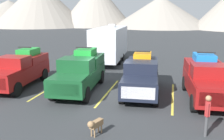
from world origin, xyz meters
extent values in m
plane|color=#2D3033|center=(0.00, 0.00, 0.00)|extent=(240.00, 240.00, 0.00)
cube|color=maroon|center=(-6.07, 0.22, 0.91)|extent=(2.34, 5.62, 0.96)
cube|color=maroon|center=(-5.92, -1.75, 1.43)|extent=(1.96, 1.67, 0.08)
cube|color=maroon|center=(-6.04, -0.27, 1.76)|extent=(1.91, 1.56, 0.75)
cube|color=slate|center=(-5.99, -0.84, 1.80)|extent=(1.70, 0.34, 0.55)
cube|color=maroon|center=(-6.19, 1.70, 1.65)|extent=(2.07, 2.66, 0.53)
cylinder|color=black|center=(-5.05, -1.57, 0.43)|extent=(0.35, 0.89, 0.87)
cylinder|color=black|center=(-5.34, 2.15, 0.43)|extent=(0.35, 0.89, 0.87)
cylinder|color=black|center=(-7.10, 2.01, 0.43)|extent=(0.35, 0.89, 0.87)
cube|color=green|center=(-6.19, 1.70, 2.14)|extent=(1.18, 1.69, 0.45)
cylinder|color=black|center=(-5.71, 1.18, 2.14)|extent=(0.21, 0.45, 0.44)
cylinder|color=black|center=(-6.58, 1.11, 2.14)|extent=(0.21, 0.45, 0.44)
cylinder|color=black|center=(-5.80, 2.28, 2.14)|extent=(0.21, 0.45, 0.44)
cylinder|color=black|center=(-6.66, 2.22, 2.14)|extent=(0.21, 0.45, 0.44)
cube|color=black|center=(-6.15, 1.24, 2.52)|extent=(0.96, 0.15, 0.08)
cube|color=#144723|center=(-1.82, 0.34, 0.91)|extent=(2.52, 5.98, 0.92)
cube|color=#144723|center=(-1.66, -1.75, 1.41)|extent=(2.11, 1.78, 0.08)
cube|color=#144723|center=(-1.78, -0.18, 1.79)|extent=(2.06, 1.66, 0.83)
cube|color=slate|center=(-1.73, -0.79, 1.83)|extent=(1.84, 0.37, 0.61)
cube|color=#144723|center=(-1.94, 1.91, 1.69)|extent=(2.24, 2.83, 0.64)
cube|color=silver|center=(-1.59, -2.54, 0.96)|extent=(1.77, 0.20, 0.64)
cylinder|color=black|center=(-0.71, -1.56, 0.45)|extent=(0.35, 0.92, 0.91)
cylinder|color=black|center=(-2.62, -1.71, 0.45)|extent=(0.35, 0.92, 0.91)
cylinder|color=black|center=(-1.02, 2.39, 0.45)|extent=(0.35, 0.92, 0.91)
cylinder|color=black|center=(-2.92, 2.25, 0.45)|extent=(0.35, 0.92, 0.91)
cube|color=green|center=(-1.94, 1.91, 2.24)|extent=(1.27, 1.80, 0.45)
cylinder|color=black|center=(-1.43, 1.36, 2.23)|extent=(0.21, 0.45, 0.44)
cylinder|color=black|center=(-2.36, 1.29, 2.23)|extent=(0.21, 0.45, 0.44)
cylinder|color=black|center=(-1.52, 2.54, 2.23)|extent=(0.21, 0.45, 0.44)
cylinder|color=black|center=(-2.45, 2.47, 2.23)|extent=(0.21, 0.45, 0.44)
cube|color=black|center=(-1.90, 1.43, 2.61)|extent=(1.04, 0.16, 0.08)
cube|color=black|center=(2.00, 0.75, 0.89)|extent=(2.42, 5.82, 0.89)
cube|color=black|center=(2.16, -1.29, 1.37)|extent=(2.03, 1.73, 0.08)
cube|color=black|center=(2.04, 0.24, 1.71)|extent=(1.98, 1.62, 0.75)
cube|color=slate|center=(2.08, -0.35, 1.75)|extent=(1.76, 0.35, 0.56)
cube|color=black|center=(1.88, 2.28, 1.59)|extent=(2.15, 2.76, 0.51)
cube|color=silver|center=(2.21, -2.05, 0.93)|extent=(1.69, 0.19, 0.63)
cylinder|color=black|center=(3.06, -1.11, 0.44)|extent=(0.35, 0.90, 0.88)
cylinder|color=black|center=(1.23, -1.25, 0.44)|extent=(0.35, 0.90, 0.88)
cylinder|color=black|center=(2.76, 2.75, 0.44)|extent=(0.35, 0.90, 0.88)
cylinder|color=black|center=(0.94, 2.61, 0.44)|extent=(0.35, 0.90, 0.88)
cube|color=orange|center=(1.88, 2.28, 2.07)|extent=(1.22, 1.75, 0.45)
cylinder|color=black|center=(2.37, 1.74, 2.06)|extent=(0.21, 0.45, 0.44)
cylinder|color=black|center=(1.48, 1.67, 2.06)|extent=(0.21, 0.45, 0.44)
cylinder|color=black|center=(2.28, 2.89, 2.06)|extent=(0.21, 0.45, 0.44)
cylinder|color=black|center=(1.39, 2.82, 2.06)|extent=(0.21, 0.45, 0.44)
cube|color=black|center=(1.92, 1.81, 2.44)|extent=(1.00, 0.16, 0.08)
cube|color=maroon|center=(5.75, 0.37, 0.92)|extent=(2.48, 5.48, 0.95)
cube|color=maroon|center=(5.90, -1.54, 1.44)|extent=(2.11, 1.64, 0.08)
cube|color=maroon|center=(5.79, -0.11, 1.78)|extent=(2.06, 1.53, 0.76)
cube|color=slate|center=(5.83, -0.66, 1.82)|extent=(1.84, 0.36, 0.56)
cube|color=maroon|center=(5.64, 1.81, 1.69)|extent=(2.22, 2.61, 0.58)
cube|color=silver|center=(5.95, -2.26, 0.97)|extent=(1.77, 0.20, 0.67)
cylinder|color=black|center=(4.94, -1.51, 0.45)|extent=(0.35, 0.91, 0.89)
cylinder|color=black|center=(6.56, 2.26, 0.45)|extent=(0.35, 0.91, 0.89)
cylinder|color=black|center=(4.66, 2.11, 0.45)|extent=(0.35, 0.91, 0.89)
cube|color=blue|center=(5.64, 1.81, 2.20)|extent=(1.26, 1.66, 0.45)
cylinder|color=black|center=(6.15, 1.31, 2.20)|extent=(0.21, 0.45, 0.44)
cylinder|color=black|center=(5.21, 1.24, 2.20)|extent=(0.21, 0.45, 0.44)
cylinder|color=black|center=(6.06, 2.39, 2.20)|extent=(0.21, 0.45, 0.44)
cylinder|color=black|center=(5.13, 2.31, 2.20)|extent=(0.21, 0.45, 0.44)
cube|color=black|center=(5.67, 1.37, 2.58)|extent=(1.04, 0.16, 0.08)
cube|color=gold|center=(-7.85, 0.49, 0.00)|extent=(0.12, 5.50, 0.01)
cube|color=gold|center=(-3.93, 0.49, 0.00)|extent=(0.12, 5.50, 0.01)
cube|color=gold|center=(0.00, 0.49, 0.00)|extent=(0.12, 5.50, 0.01)
cube|color=gold|center=(3.93, 0.49, 0.00)|extent=(0.12, 5.50, 0.01)
cube|color=silver|center=(-2.34, 10.01, 1.99)|extent=(3.01, 8.06, 2.92)
cube|color=brown|center=(-3.59, 9.93, 2.14)|extent=(0.52, 7.58, 0.24)
cube|color=silver|center=(-2.41, 11.19, 3.60)|extent=(0.65, 0.74, 0.30)
cube|color=#333333|center=(-2.03, 5.46, 0.32)|extent=(0.20, 1.21, 0.12)
cylinder|color=black|center=(-1.13, 9.14, 0.38)|extent=(0.27, 0.77, 0.76)
cylinder|color=black|center=(-3.41, 8.98, 0.38)|extent=(0.27, 0.77, 0.76)
cylinder|color=black|center=(-1.26, 11.03, 0.38)|extent=(0.27, 0.77, 0.76)
cylinder|color=black|center=(-3.54, 10.88, 0.38)|extent=(0.27, 0.77, 0.76)
cylinder|color=#3F3F42|center=(5.23, -4.05, 0.42)|extent=(0.12, 0.12, 0.85)
cylinder|color=#3F3F42|center=(5.25, -3.87, 0.42)|extent=(0.12, 0.12, 0.85)
cube|color=maroon|center=(5.24, -3.96, 1.15)|extent=(0.22, 0.27, 0.60)
sphere|color=#9E704C|center=(5.24, -3.96, 1.57)|extent=(0.23, 0.23, 0.23)
cylinder|color=maroon|center=(5.22, -4.10, 1.12)|extent=(0.10, 0.10, 0.54)
cylinder|color=maroon|center=(5.25, -3.82, 1.12)|extent=(0.10, 0.10, 0.54)
cube|color=olive|center=(0.97, -4.97, 0.48)|extent=(0.44, 0.68, 0.25)
sphere|color=olive|center=(0.85, -5.30, 0.58)|extent=(0.27, 0.27, 0.27)
cylinder|color=olive|center=(1.09, -4.65, 0.53)|extent=(0.09, 0.16, 0.20)
cylinder|color=olive|center=(0.96, -5.21, 0.18)|extent=(0.06, 0.06, 0.36)
cylinder|color=olive|center=(0.82, -5.16, 0.18)|extent=(0.06, 0.06, 0.36)
cylinder|color=olive|center=(1.12, -4.79, 0.18)|extent=(0.06, 0.06, 0.36)
cylinder|color=olive|center=(0.98, -4.74, 0.18)|extent=(0.06, 0.06, 0.36)
cone|color=gray|center=(-62.47, 77.13, 5.11)|extent=(43.79, 43.79, 10.22)
cone|color=gray|center=(-45.58, 72.27, 8.39)|extent=(35.84, 35.84, 16.77)
cone|color=gray|center=(-25.68, 79.02, 8.35)|extent=(28.60, 28.60, 16.71)
cone|color=gray|center=(-1.20, 76.92, 5.45)|extent=(34.86, 34.86, 10.91)
camera|label=1|loc=(3.79, -13.68, 4.78)|focal=39.48mm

